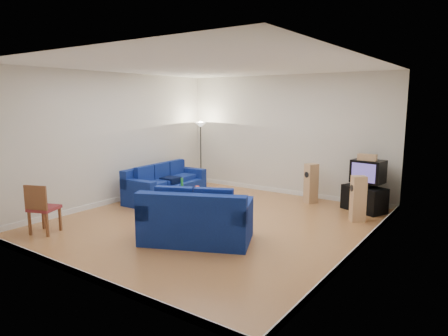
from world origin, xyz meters
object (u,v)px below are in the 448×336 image
Objects in this scene: coffee_table at (188,194)px; tv_stand at (364,199)px; television at (368,171)px; sofa_three_seat at (164,187)px; sofa_loveseat at (196,222)px.

tv_stand is at bearing 31.80° from coffee_table.
coffee_table is 1.65× the size of television.
sofa_three_seat is 1.89× the size of coffee_table.
sofa_three_seat reaches higher than tv_stand.
sofa_three_seat is at bearing 118.89° from sofa_loveseat.
coffee_table is at bearing -140.18° from television.
tv_stand is at bearing 39.51° from sofa_loveseat.
television is (3.50, 2.19, 0.57)m from coffee_table.
tv_stand is at bearing -124.25° from television.
television is (0.04, 0.04, 0.64)m from tv_stand.
television is at bearing 108.85° from sofa_three_seat.
sofa_loveseat is at bearing -108.68° from television.
tv_stand is (4.57, 1.80, -0.04)m from sofa_three_seat.
sofa_loveseat is 2.30m from coffee_table.
sofa_three_seat reaches higher than coffee_table.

